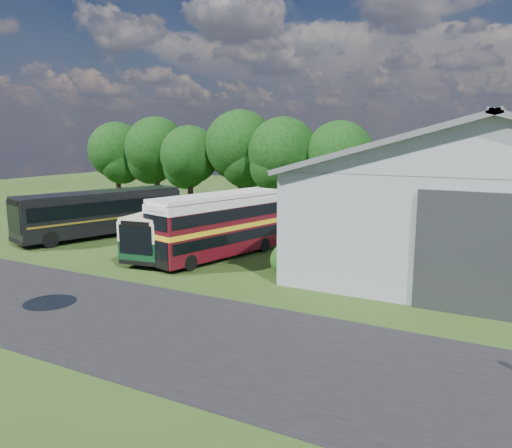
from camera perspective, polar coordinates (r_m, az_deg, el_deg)
The scene contains 15 objects.
ground at distance 24.47m, azimuth -14.76°, elevation -7.23°, with size 120.00×120.00×0.00m, color #233B12.
asphalt_road at distance 20.45m, azimuth -14.28°, elevation -10.67°, with size 60.00×8.00×0.02m, color black.
puddle at distance 23.59m, azimuth -22.47°, elevation -8.33°, with size 2.20×2.20×0.01m, color black.
storage_shed at distance 33.11m, azimuth 26.21°, elevation 3.88°, with size 18.80×24.80×8.15m.
tree_far_left at distance 56.67m, azimuth -15.62°, elevation 8.10°, with size 6.12×6.12×8.64m.
tree_left_a at distance 53.72m, azimuth -11.36°, elevation 8.51°, with size 6.46×6.46×9.12m.
tree_left_b at distance 49.90m, azimuth -7.59°, elevation 7.80°, with size 5.78×5.78×8.16m.
tree_mid at distance 48.25m, azimuth -1.82°, elevation 8.92°, with size 6.80×6.80×9.60m.
tree_right_a at distance 45.06m, azimuth 3.11°, elevation 8.20°, with size 6.26×6.26×8.83m.
tree_right_b at distance 43.94m, azimuth 9.53°, elevation 7.70°, with size 5.98×5.98×8.45m.
shrub_front at distance 26.26m, azimuth 3.48°, elevation -5.73°, with size 1.70×1.70×1.70m, color #194714.
shrub_mid at distance 28.02m, azimuth 5.20°, elevation -4.73°, with size 1.60×1.60×1.60m, color #194714.
bus_green_single at distance 31.50m, azimuth -8.50°, elevation -0.39°, with size 3.69×10.33×2.79m.
bus_maroon_double at distance 29.31m, azimuth -4.42°, elevation -0.26°, with size 4.35×9.14×3.81m.
bus_dark_single at distance 37.24m, azimuth -17.30°, elevation 1.25°, with size 6.33×12.03×3.25m.
Camera 1 is at (16.12, -16.98, 7.13)m, focal length 35.00 mm.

